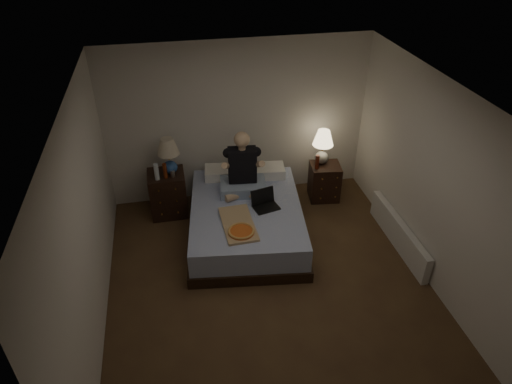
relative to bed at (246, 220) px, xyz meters
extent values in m
cube|color=brown|center=(0.10, -1.09, -0.25)|extent=(4.00, 4.50, 0.00)
cube|color=white|center=(0.10, -1.09, 2.25)|extent=(4.00, 4.50, 0.00)
cube|color=white|center=(0.10, 1.16, 1.00)|extent=(4.00, 0.00, 2.50)
cube|color=white|center=(-1.90, -1.09, 1.00)|extent=(0.00, 4.50, 2.50)
cube|color=white|center=(2.10, -1.09, 1.00)|extent=(0.00, 4.50, 2.50)
cube|color=#576FAF|center=(0.00, 0.00, 0.00)|extent=(1.78, 2.22, 0.51)
cube|color=black|center=(-1.06, 0.78, 0.09)|extent=(0.54, 0.49, 0.70)
cube|color=black|center=(1.40, 0.70, 0.04)|extent=(0.50, 0.46, 0.59)
cylinder|color=silver|center=(-1.18, 0.65, 0.57)|extent=(0.07, 0.07, 0.25)
cylinder|color=beige|center=(-0.96, 0.69, 0.49)|extent=(0.07, 0.07, 0.10)
cylinder|color=#62250E|center=(-1.06, 0.67, 0.56)|extent=(0.06, 0.06, 0.23)
cylinder|color=#5C1C0D|center=(1.23, 0.65, 0.45)|extent=(0.06, 0.06, 0.23)
cube|color=silver|center=(2.03, -0.65, -0.05)|extent=(0.10, 1.60, 0.40)
camera|label=1|loc=(-0.89, -5.11, 3.94)|focal=32.00mm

